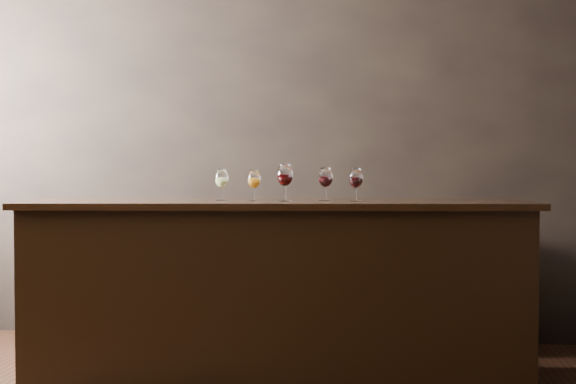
# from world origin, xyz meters

# --- Properties ---
(room_shell) EXTENTS (5.02, 4.52, 2.81)m
(room_shell) POSITION_xyz_m (-0.23, 0.11, 1.81)
(room_shell) COLOR black
(room_shell) RESTS_ON ground
(bar_counter) EXTENTS (2.81, 0.88, 0.97)m
(bar_counter) POSITION_xyz_m (0.51, 1.19, 0.48)
(bar_counter) COLOR black
(bar_counter) RESTS_ON ground
(bar_top) EXTENTS (2.91, 0.95, 0.04)m
(bar_top) POSITION_xyz_m (0.51, 1.19, 0.99)
(bar_top) COLOR black
(bar_top) RESTS_ON bar_counter
(back_bar_shelf) EXTENTS (2.14, 0.40, 0.77)m
(back_bar_shelf) POSITION_xyz_m (0.70, 2.03, 0.39)
(back_bar_shelf) COLOR black
(back_bar_shelf) RESTS_ON ground
(glass_white) EXTENTS (0.08, 0.08, 0.18)m
(glass_white) POSITION_xyz_m (0.19, 1.22, 1.13)
(glass_white) COLOR white
(glass_white) RESTS_ON bar_top
(glass_amber) EXTENTS (0.07, 0.07, 0.17)m
(glass_amber) POSITION_xyz_m (0.37, 1.22, 1.12)
(glass_amber) COLOR white
(glass_amber) RESTS_ON bar_top
(glass_red_a) EXTENTS (0.09, 0.09, 0.21)m
(glass_red_a) POSITION_xyz_m (0.56, 1.17, 1.15)
(glass_red_a) COLOR white
(glass_red_a) RESTS_ON bar_top
(glass_red_b) EXTENTS (0.08, 0.08, 0.19)m
(glass_red_b) POSITION_xyz_m (0.78, 1.23, 1.13)
(glass_red_b) COLOR white
(glass_red_b) RESTS_ON bar_top
(glass_red_c) EXTENTS (0.08, 0.08, 0.19)m
(glass_red_c) POSITION_xyz_m (0.95, 1.18, 1.13)
(glass_red_c) COLOR white
(glass_red_c) RESTS_ON bar_top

